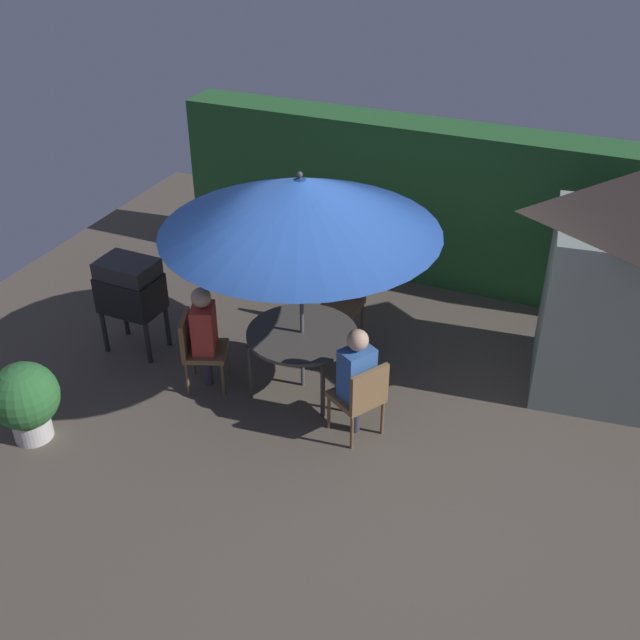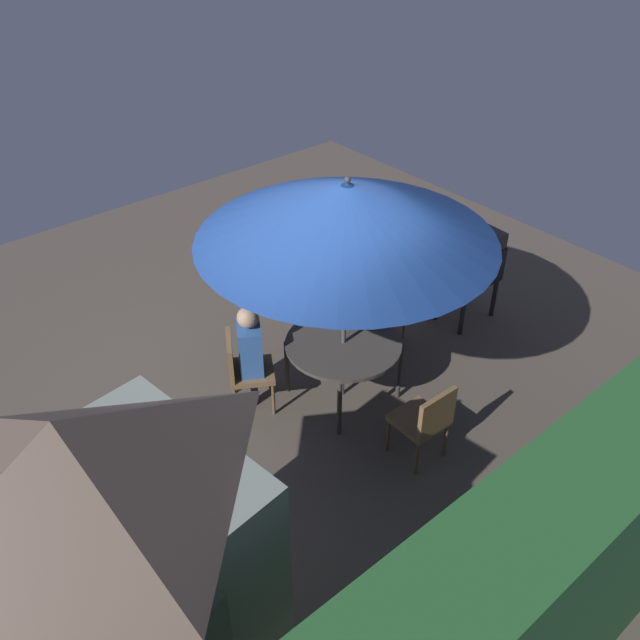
# 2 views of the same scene
# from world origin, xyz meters

# --- Properties ---
(ground_plane) EXTENTS (11.00, 11.00, 0.00)m
(ground_plane) POSITION_xyz_m (0.00, 0.00, 0.00)
(ground_plane) COLOR brown
(hedge_backdrop) EXTENTS (7.24, 0.67, 2.19)m
(hedge_backdrop) POSITION_xyz_m (0.00, 3.50, 1.09)
(hedge_backdrop) COLOR #28602D
(hedge_backdrop) RESTS_ON ground
(garden_shed) EXTENTS (2.12, 1.77, 2.68)m
(garden_shed) POSITION_xyz_m (2.71, 1.77, 1.37)
(garden_shed) COLOR gray
(garden_shed) RESTS_ON ground
(patio_table) EXTENTS (1.23, 1.23, 0.72)m
(patio_table) POSITION_xyz_m (-0.56, 0.36, 0.67)
(patio_table) COLOR #47423D
(patio_table) RESTS_ON ground
(patio_umbrella) EXTENTS (2.89, 2.89, 2.58)m
(patio_umbrella) POSITION_xyz_m (-0.56, 0.36, 2.24)
(patio_umbrella) COLOR #4C4C51
(patio_umbrella) RESTS_ON ground
(bbq_grill) EXTENTS (0.72, 0.52, 1.20)m
(bbq_grill) POSITION_xyz_m (-2.74, 0.26, 0.85)
(bbq_grill) COLOR black
(bbq_grill) RESTS_ON ground
(chair_near_shed) EXTENTS (0.60, 0.60, 0.90)m
(chair_near_shed) POSITION_xyz_m (-1.65, -0.07, 0.52)
(chair_near_shed) COLOR olive
(chair_near_shed) RESTS_ON ground
(chair_far_side) EXTENTS (0.64, 0.63, 0.90)m
(chair_far_side) POSITION_xyz_m (0.35, -0.20, 0.52)
(chair_far_side) COLOR olive
(chair_far_side) RESTS_ON ground
(chair_toward_hedge) EXTENTS (0.47, 0.48, 0.90)m
(chair_toward_hedge) POSITION_xyz_m (-0.53, 1.57, 0.52)
(chair_toward_hedge) COLOR olive
(chair_toward_hedge) RESTS_ON ground
(potted_plant_by_shed) EXTENTS (0.70, 0.70, 0.89)m
(potted_plant_by_shed) POSITION_xyz_m (-2.79, -1.56, 0.50)
(potted_plant_by_shed) COLOR silver
(potted_plant_by_shed) RESTS_ON ground
(person_in_red) EXTENTS (0.35, 0.40, 1.26)m
(person_in_red) POSITION_xyz_m (-1.57, -0.04, 0.78)
(person_in_red) COLOR #CC3D33
(person_in_red) RESTS_ON ground
(person_in_blue) EXTENTS (0.38, 0.42, 1.26)m
(person_in_blue) POSITION_xyz_m (0.27, -0.15, 0.78)
(person_in_blue) COLOR #3866B2
(person_in_blue) RESTS_ON ground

